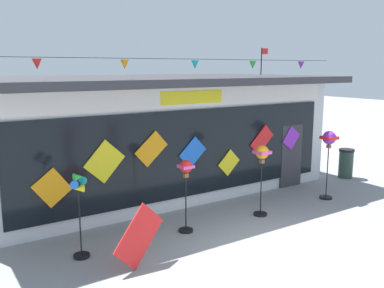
{
  "coord_description": "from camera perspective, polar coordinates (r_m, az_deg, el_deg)",
  "views": [
    {
      "loc": [
        -6.17,
        -5.63,
        3.8
      ],
      "look_at": [
        -0.45,
        3.01,
        1.91
      ],
      "focal_mm": 39.33,
      "sensor_mm": 36.0,
      "label": 1
    }
  ],
  "objects": [
    {
      "name": "wind_spinner_center_left",
      "position": [
        10.86,
        9.45,
        -2.26
      ],
      "size": [
        0.36,
        0.36,
        1.85
      ],
      "color": "black",
      "rests_on": "ground_plane"
    },
    {
      "name": "wind_spinner_left",
      "position": [
        9.67,
        -0.85,
        -4.65
      ],
      "size": [
        0.34,
        0.34,
        1.72
      ],
      "color": "black",
      "rests_on": "ground_plane"
    },
    {
      "name": "wind_spinner_far_left",
      "position": [
        8.68,
        -15.02,
        -7.55
      ],
      "size": [
        0.41,
        0.33,
        1.77
      ],
      "color": "black",
      "rests_on": "ground_plane"
    },
    {
      "name": "wind_spinner_center_right",
      "position": [
        12.7,
        18.07,
        -0.07
      ],
      "size": [
        0.39,
        0.39,
        2.01
      ],
      "color": "black",
      "rests_on": "ground_plane"
    },
    {
      "name": "kite_shop_building",
      "position": [
        13.66,
        -6.56,
        1.79
      ],
      "size": [
        11.04,
        6.55,
        4.67
      ],
      "color": "silver",
      "rests_on": "ground_plane"
    },
    {
      "name": "ground_plane",
      "position": [
        9.17,
        13.24,
        -14.41
      ],
      "size": [
        80.0,
        80.0,
        0.0
      ],
      "primitive_type": "plane",
      "color": "gray"
    },
    {
      "name": "display_kite_on_ground",
      "position": [
        8.33,
        -7.19,
        -12.29
      ],
      "size": [
        1.21,
        0.31,
        1.21
      ],
      "primitive_type": "cube",
      "rotation": [
        -0.25,
        0.79,
        0.0
      ],
      "color": "red",
      "rests_on": "ground_plane"
    },
    {
      "name": "trash_bin",
      "position": [
        15.59,
        20.14,
        -2.46
      ],
      "size": [
        0.52,
        0.52,
        1.01
      ],
      "color": "#2D4238",
      "rests_on": "ground_plane"
    }
  ]
}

